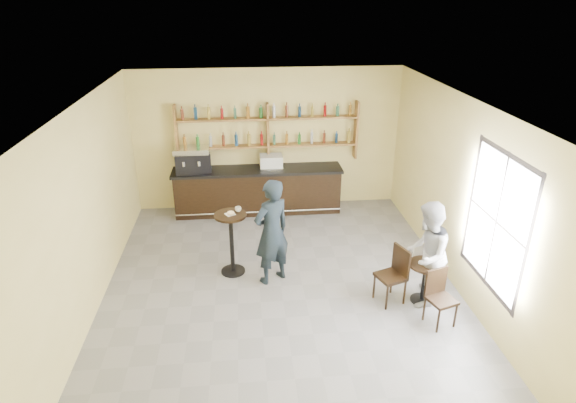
{
  "coord_description": "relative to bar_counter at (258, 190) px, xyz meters",
  "views": [
    {
      "loc": [
        -0.57,
        -7.02,
        4.75
      ],
      "look_at": [
        0.2,
        0.8,
        1.25
      ],
      "focal_mm": 30.0,
      "sensor_mm": 36.0,
      "label": 1
    }
  ],
  "objects": [
    {
      "name": "wall_left",
      "position": [
        -2.74,
        -3.15,
        1.08
      ],
      "size": [
        0.0,
        7.0,
        7.0
      ],
      "primitive_type": "plane",
      "rotation": [
        1.57,
        0.0,
        1.57
      ],
      "color": "#EDDB86",
      "rests_on": "floor"
    },
    {
      "name": "liquor_bottles",
      "position": [
        0.26,
        0.22,
        1.46
      ],
      "size": [
        3.68,
        0.1,
        1.0
      ],
      "primitive_type": null,
      "color": "#8C5919",
      "rests_on": "shelf_unit"
    },
    {
      "name": "espresso_machine",
      "position": [
        -1.42,
        0.0,
        0.79
      ],
      "size": [
        0.83,
        0.6,
        0.55
      ],
      "primitive_type": null,
      "rotation": [
        0.0,
        0.0,
        0.15
      ],
      "color": "black",
      "rests_on": "bar_counter"
    },
    {
      "name": "chair_south",
      "position": [
        2.6,
        -4.4,
        -0.07
      ],
      "size": [
        0.48,
        0.48,
        0.89
      ],
      "primitive_type": null,
      "rotation": [
        0.0,
        0.0,
        0.32
      ],
      "color": "black",
      "rests_on": "floor"
    },
    {
      "name": "donut",
      "position": [
        -0.56,
        -2.61,
        0.68
      ],
      "size": [
        0.16,
        0.16,
        0.05
      ],
      "primitive_type": "torus",
      "rotation": [
        0.0,
        0.0,
        0.21
      ],
      "color": "#DDA850",
      "rests_on": "napkin"
    },
    {
      "name": "wall_right",
      "position": [
        3.26,
        -3.15,
        1.08
      ],
      "size": [
        0.0,
        7.0,
        7.0
      ],
      "primitive_type": "plane",
      "rotation": [
        1.57,
        0.0,
        -1.57
      ],
      "color": "#EDDB86",
      "rests_on": "floor"
    },
    {
      "name": "man_main",
      "position": [
        0.13,
        -2.93,
        0.44
      ],
      "size": [
        0.83,
        0.76,
        1.91
      ],
      "primitive_type": "imported",
      "rotation": [
        0.0,
        0.0,
        3.7
      ],
      "color": "black",
      "rests_on": "floor"
    },
    {
      "name": "patron_second",
      "position": [
        2.53,
        -3.79,
        0.37
      ],
      "size": [
        1.0,
        1.07,
        1.76
      ],
      "primitive_type": "imported",
      "rotation": [
        0.0,
        0.0,
        -2.08
      ],
      "color": "#999A9E",
      "rests_on": "floor"
    },
    {
      "name": "napkin",
      "position": [
        -0.57,
        -2.6,
        0.65
      ],
      "size": [
        0.21,
        0.21,
        0.0
      ],
      "primitive_type": "cube",
      "rotation": [
        0.0,
        0.0,
        0.51
      ],
      "color": "white",
      "rests_on": "pedestal_table"
    },
    {
      "name": "window_pane",
      "position": [
        3.26,
        -4.35,
        1.18
      ],
      "size": [
        0.0,
        2.0,
        2.0
      ],
      "primitive_type": "plane",
      "rotation": [
        1.57,
        0.0,
        -1.57
      ],
      "color": "white",
      "rests_on": "wall_right"
    },
    {
      "name": "window_frame",
      "position": [
        3.25,
        -4.35,
        1.18
      ],
      "size": [
        0.04,
        1.7,
        2.1
      ],
      "primitive_type": null,
      "color": "black",
      "rests_on": "wall_right"
    },
    {
      "name": "floor",
      "position": [
        0.26,
        -3.15,
        -0.52
      ],
      "size": [
        7.0,
        7.0,
        0.0
      ],
      "primitive_type": "plane",
      "color": "slate",
      "rests_on": "ground"
    },
    {
      "name": "wall_front",
      "position": [
        0.26,
        -6.65,
        1.08
      ],
      "size": [
        7.0,
        0.0,
        7.0
      ],
      "primitive_type": "plane",
      "rotation": [
        -1.57,
        0.0,
        0.0
      ],
      "color": "#EDDB86",
      "rests_on": "floor"
    },
    {
      "name": "pastry_case",
      "position": [
        0.31,
        0.0,
        0.67
      ],
      "size": [
        0.57,
        0.48,
        0.31
      ],
      "primitive_type": null,
      "rotation": [
        0.0,
        0.0,
        -0.15
      ],
      "color": "silver",
      "rests_on": "bar_counter"
    },
    {
      "name": "pedestal_table",
      "position": [
        -0.57,
        -2.6,
        0.07
      ],
      "size": [
        0.68,
        0.68,
        1.17
      ],
      "primitive_type": null,
      "rotation": [
        0.0,
        0.0,
        -0.23
      ],
      "color": "black",
      "rests_on": "floor"
    },
    {
      "name": "cup_cafe",
      "position": [
        2.6,
        -3.8,
        0.24
      ],
      "size": [
        0.11,
        0.11,
        0.09
      ],
      "primitive_type": "imported",
      "rotation": [
        0.0,
        0.0,
        0.07
      ],
      "color": "white",
      "rests_on": "cafe_table"
    },
    {
      "name": "chair_west",
      "position": [
        2.0,
        -3.75,
        -0.04
      ],
      "size": [
        0.53,
        0.53,
        0.96
      ],
      "primitive_type": null,
      "rotation": [
        0.0,
        0.0,
        -1.22
      ],
      "color": "black",
      "rests_on": "floor"
    },
    {
      "name": "ceiling",
      "position": [
        0.26,
        -3.15,
        2.68
      ],
      "size": [
        7.0,
        7.0,
        0.0
      ],
      "primitive_type": "plane",
      "rotation": [
        3.14,
        0.0,
        0.0
      ],
      "color": "white",
      "rests_on": "wall_back"
    },
    {
      "name": "wall_back",
      "position": [
        0.26,
        0.35,
        1.08
      ],
      "size": [
        7.0,
        0.0,
        7.0
      ],
      "primitive_type": "plane",
      "rotation": [
        1.57,
        0.0,
        0.0
      ],
      "color": "#EDDB86",
      "rests_on": "floor"
    },
    {
      "name": "cafe_table",
      "position": [
        2.55,
        -3.8,
        -0.16
      ],
      "size": [
        0.67,
        0.67,
        0.71
      ],
      "primitive_type": null,
      "rotation": [
        0.0,
        0.0,
        -0.24
      ],
      "color": "black",
      "rests_on": "floor"
    },
    {
      "name": "shelf_unit",
      "position": [
        0.26,
        0.22,
        1.29
      ],
      "size": [
        4.0,
        0.26,
        1.4
      ],
      "primitive_type": null,
      "color": "brown",
      "rests_on": "wall_back"
    },
    {
      "name": "bar_counter",
      "position": [
        0.0,
        0.0,
        0.0
      ],
      "size": [
        3.8,
        0.74,
        1.03
      ],
      "primitive_type": null,
      "color": "black",
      "rests_on": "floor"
    },
    {
      "name": "cup_pedestal",
      "position": [
        -0.43,
        -2.5,
        0.69
      ],
      "size": [
        0.14,
        0.14,
        0.09
      ],
      "primitive_type": "imported",
      "rotation": [
        0.0,
        0.0,
        0.42
      ],
      "color": "white",
      "rests_on": "pedestal_table"
    }
  ]
}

